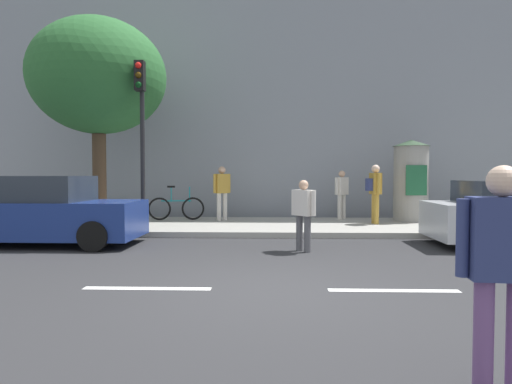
% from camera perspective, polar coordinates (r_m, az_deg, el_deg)
% --- Properties ---
extents(ground_plane, '(80.00, 80.00, 0.00)m').
position_cam_1_polar(ground_plane, '(6.40, 1.70, -12.25)').
color(ground_plane, '#2B2B2D').
extents(sidewalk_curb, '(36.00, 4.00, 0.15)m').
position_cam_1_polar(sidewalk_curb, '(13.29, 1.82, -4.35)').
color(sidewalk_curb, '#9E9B93').
rests_on(sidewalk_curb, ground_plane).
extents(lane_markings, '(25.80, 0.16, 0.01)m').
position_cam_1_polar(lane_markings, '(6.40, 1.70, -12.21)').
color(lane_markings, silver).
rests_on(lane_markings, ground_plane).
extents(building_backdrop, '(36.00, 5.00, 10.30)m').
position_cam_1_polar(building_backdrop, '(18.54, 1.88, 13.29)').
color(building_backdrop, gray).
rests_on(building_backdrop, ground_plane).
extents(traffic_light, '(0.24, 0.45, 4.31)m').
position_cam_1_polar(traffic_light, '(12.00, -14.33, 9.11)').
color(traffic_light, black).
rests_on(traffic_light, sidewalk_curb).
extents(poster_column, '(1.14, 1.14, 2.52)m').
position_cam_1_polar(poster_column, '(14.74, 19.00, 1.45)').
color(poster_column, gray).
rests_on(poster_column, sidewalk_curb).
extents(street_tree, '(3.81, 3.81, 5.85)m').
position_cam_1_polar(street_tree, '(13.91, -19.33, 13.53)').
color(street_tree, '#4C3826').
rests_on(street_tree, sidewalk_curb).
extents(pedestrian_in_light_jacket, '(0.49, 0.53, 1.48)m').
position_cam_1_polar(pedestrian_in_light_jacket, '(9.37, 6.03, -2.26)').
color(pedestrian_in_light_jacket, '#4C4C51').
rests_on(pedestrian_in_light_jacket, ground_plane).
extents(pedestrian_near_pole, '(0.63, 0.28, 1.67)m').
position_cam_1_polar(pedestrian_near_pole, '(3.73, 28.62, -7.59)').
color(pedestrian_near_pole, '#724C84').
rests_on(pedestrian_near_pole, ground_plane).
extents(pedestrian_with_bag, '(0.46, 0.46, 1.57)m').
position_cam_1_polar(pedestrian_with_bag, '(14.84, 10.79, 0.12)').
color(pedestrian_with_bag, silver).
rests_on(pedestrian_with_bag, sidewalk_curb).
extents(pedestrian_in_red_top, '(0.51, 0.48, 1.70)m').
position_cam_1_polar(pedestrian_in_red_top, '(14.24, -4.33, 0.45)').
color(pedestrian_in_red_top, silver).
rests_on(pedestrian_in_red_top, sidewalk_curb).
extents(pedestrian_with_backpack, '(0.42, 0.64, 1.73)m').
position_cam_1_polar(pedestrian_with_backpack, '(13.60, 14.78, 0.44)').
color(pedestrian_with_backpack, '#B78C33').
rests_on(pedestrian_with_backpack, sidewalk_curb).
extents(bicycle_leaning, '(1.76, 0.36, 1.09)m').
position_cam_1_polar(bicycle_leaning, '(14.53, -10.05, -1.98)').
color(bicycle_leaning, black).
rests_on(bicycle_leaning, sidewalk_curb).
extents(parked_car_red, '(4.52, 1.92, 1.57)m').
position_cam_1_polar(parked_car_red, '(11.36, -25.91, -2.27)').
color(parked_car_red, navy).
rests_on(parked_car_red, ground_plane).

